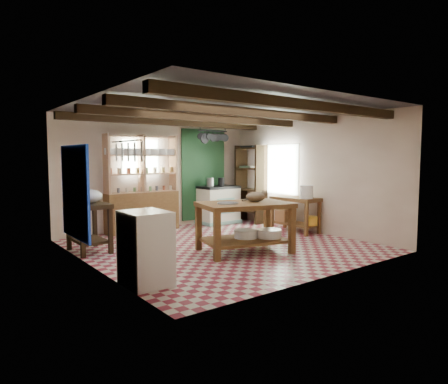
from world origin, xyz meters
TOP-DOWN VIEW (x-y plane):
  - floor at (0.00, 0.00)m, footprint 5.00×5.00m
  - ceiling at (0.00, 0.00)m, footprint 5.00×5.00m
  - wall_back at (0.00, 2.50)m, footprint 5.00×0.04m
  - wall_front at (0.00, -2.50)m, footprint 5.00×0.04m
  - wall_left at (-2.50, 0.00)m, footprint 0.04×5.00m
  - wall_right at (2.50, 0.00)m, footprint 0.04×5.00m
  - ceiling_beams at (0.00, 0.00)m, footprint 5.00×3.80m
  - blue_wall_patch at (-2.47, 0.90)m, footprint 0.04×1.40m
  - green_wall_patch at (1.25, 2.47)m, footprint 1.30×0.04m
  - window_back at (-0.50, 2.48)m, footprint 0.90×0.02m
  - window_right at (2.48, 1.00)m, footprint 0.02×1.30m
  - utensil_rail at (-2.44, -1.20)m, footprint 0.06×0.90m
  - pot_rack at (1.25, 2.05)m, footprint 0.86×0.12m
  - shelving_unit at (-0.55, 2.31)m, footprint 1.70×0.34m
  - tall_rack at (2.28, 1.80)m, footprint 0.40×0.86m
  - work_table at (0.03, -0.62)m, footprint 1.77×1.39m
  - stove at (1.48, 2.15)m, footprint 0.98×0.66m
  - prep_table at (-2.20, 1.05)m, footprint 0.61×0.88m
  - white_cabinet at (-2.22, -1.26)m, footprint 0.55×0.66m
  - right_counter at (2.18, 0.15)m, footprint 0.61×1.13m
  - cat at (0.28, -0.63)m, footprint 0.42×0.33m
  - steel_tray at (-0.32, -0.58)m, footprint 0.45×0.45m
  - basin_large at (0.09, -0.58)m, footprint 0.51×0.51m
  - basin_small at (0.44, -0.83)m, footprint 0.54×0.54m
  - kettle_left at (1.23, 2.15)m, footprint 0.18×0.18m
  - kettle_right at (1.58, 2.15)m, footprint 0.16×0.16m
  - enamel_bowl at (-2.20, 1.05)m, footprint 0.50×0.50m
  - white_bucket at (2.15, -0.20)m, footprint 0.30×0.30m
  - wicker_basket at (2.17, 0.45)m, footprint 0.39×0.32m
  - yellow_tub at (2.20, -0.30)m, footprint 0.28×0.28m

SIDE VIEW (x-z plane):
  - floor at x=0.00m, z-range -0.02..0.00m
  - basin_large at x=0.09m, z-range 0.24..0.38m
  - yellow_tub at x=2.20m, z-range 0.21..0.41m
  - basin_small at x=0.44m, z-range 0.24..0.39m
  - wicker_basket at x=2.17m, z-range 0.21..0.47m
  - right_counter at x=2.18m, z-range 0.00..0.79m
  - prep_table at x=-2.20m, z-range 0.00..0.88m
  - work_table at x=0.03m, z-range 0.00..0.89m
  - stove at x=1.48m, z-range 0.00..0.96m
  - white_cabinet at x=-2.22m, z-range 0.00..0.99m
  - steel_tray at x=-0.32m, z-range 0.89..0.91m
  - white_bucket at x=2.15m, z-range 0.79..1.08m
  - cat at x=0.28m, z-range 0.89..1.07m
  - tall_rack at x=2.28m, z-range 0.00..2.00m
  - enamel_bowl at x=-2.20m, z-range 0.88..1.13m
  - kettle_right at x=1.58m, z-range 0.96..1.17m
  - kettle_left at x=1.23m, z-range 0.96..1.17m
  - blue_wall_patch at x=-2.47m, z-range 0.30..1.90m
  - shelving_unit at x=-0.55m, z-range 0.00..2.20m
  - green_wall_patch at x=1.25m, z-range 0.10..2.40m
  - wall_back at x=0.00m, z-range 0.00..2.60m
  - wall_front at x=0.00m, z-range 0.00..2.60m
  - wall_left at x=-2.50m, z-range 0.00..2.60m
  - wall_right at x=2.50m, z-range 0.00..2.60m
  - window_right at x=2.48m, z-range 0.80..2.00m
  - window_back at x=-0.50m, z-range 1.30..2.10m
  - utensil_rail at x=-2.44m, z-range 1.64..1.92m
  - pot_rack at x=1.25m, z-range 2.00..2.36m
  - ceiling_beams at x=0.00m, z-range 2.40..2.56m
  - ceiling at x=0.00m, z-range 2.59..2.61m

